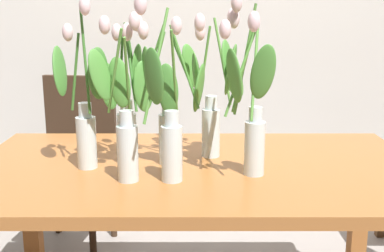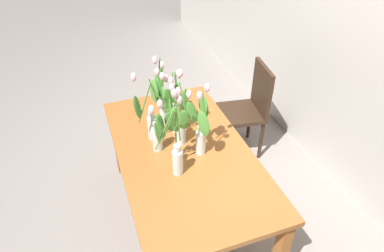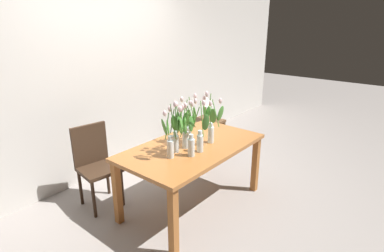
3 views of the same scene
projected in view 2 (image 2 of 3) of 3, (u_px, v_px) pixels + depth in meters
The scene contains 11 objects.
ground_plane at pixel (185, 218), 2.80m from camera, with size 18.00×18.00×0.00m, color gray.
room_wall_rear at pixel (380, 40), 2.39m from camera, with size 9.00×0.10×2.70m, color beige.
dining_table at pixel (184, 160), 2.41m from camera, with size 1.60×0.90×0.74m.
tulip_vase_0 at pixel (176, 109), 2.42m from camera, with size 0.22×0.21×0.53m.
tulip_vase_1 at pixel (180, 117), 2.29m from camera, with size 0.28×0.22×0.53m.
tulip_vase_2 at pixel (156, 128), 2.27m from camera, with size 0.13×0.28×0.58m.
tulip_vase_3 at pixel (202, 132), 2.23m from camera, with size 0.26×0.14×0.54m.
tulip_vase_4 at pixel (162, 102), 2.52m from camera, with size 0.20×0.13×0.58m.
tulip_vase_5 at pixel (172, 142), 2.05m from camera, with size 0.18×0.21×0.59m.
tulip_vase_6 at pixel (155, 115), 2.39m from camera, with size 0.17×0.17×0.52m.
dining_chair at pixel (250, 106), 3.21m from camera, with size 0.45×0.45×0.93m.
Camera 2 is at (1.70, -0.54, 2.29)m, focal length 31.41 mm.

